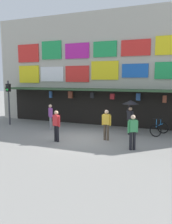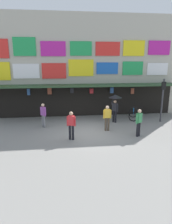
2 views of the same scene
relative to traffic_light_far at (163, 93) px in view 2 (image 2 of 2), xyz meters
The scene contains 9 objects.
ground_plane 6.38m from the traffic_light_far, 164.16° to the right, with size 80.00×80.00×0.00m, color gray.
shopfront 6.74m from the traffic_light_far, 153.19° to the left, with size 18.00×2.60×8.00m.
traffic_light_far is the anchor object (origin of this frame).
bicycle_parked 2.66m from the traffic_light_far, 157.33° to the left, with size 1.04×1.33×1.05m.
pedestrian_in_white 4.85m from the traffic_light_far, 161.20° to the right, with size 0.53×0.24×1.68m.
pedestrian_in_green 8.71m from the traffic_light_far, behind, with size 0.40×0.43×1.68m.
pedestrian_in_blue 4.08m from the traffic_light_far, 135.79° to the right, with size 0.44×0.39×1.68m.
pedestrian_in_yellow 7.48m from the traffic_light_far, 157.80° to the right, with size 0.51×0.32×1.68m.
pedestrian_with_umbrella 3.54m from the traffic_light_far, behind, with size 0.96×0.96×2.08m.
Camera 2 is at (-1.47, -11.95, 4.44)m, focal length 31.79 mm.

